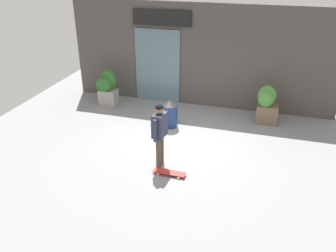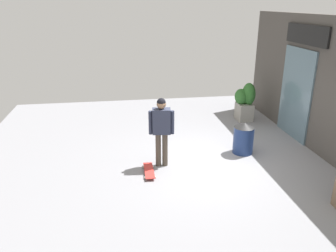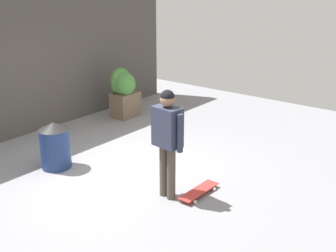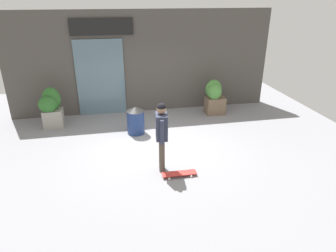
{
  "view_description": "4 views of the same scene",
  "coord_description": "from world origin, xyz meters",
  "px_view_note": "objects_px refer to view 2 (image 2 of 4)",
  "views": [
    {
      "loc": [
        2.2,
        -8.32,
        4.9
      ],
      "look_at": [
        0.07,
        -1.05,
        1.07
      ],
      "focal_mm": 37.45,
      "sensor_mm": 36.0,
      "label": 1
    },
    {
      "loc": [
        7.12,
        -2.15,
        3.72
      ],
      "look_at": [
        0.07,
        -1.05,
        1.07
      ],
      "focal_mm": 35.71,
      "sensor_mm": 36.0,
      "label": 2
    },
    {
      "loc": [
        -4.49,
        -4.69,
        3.13
      ],
      "look_at": [
        0.07,
        -1.05,
        1.07
      ],
      "focal_mm": 44.09,
      "sensor_mm": 36.0,
      "label": 3
    },
    {
      "loc": [
        -1.17,
        -7.27,
        3.86
      ],
      "look_at": [
        0.07,
        -1.05,
        1.07
      ],
      "focal_mm": 32.15,
      "sensor_mm": 36.0,
      "label": 4
    }
  ],
  "objects_px": {
    "skateboarder": "(161,125)",
    "skateboard": "(149,171)",
    "planter_box_left": "(245,101)",
    "trash_bin": "(243,138)"
  },
  "relations": [
    {
      "from": "skateboard",
      "to": "planter_box_left",
      "type": "distance_m",
      "value": 4.84
    },
    {
      "from": "skateboarder",
      "to": "planter_box_left",
      "type": "distance_m",
      "value": 4.33
    },
    {
      "from": "skateboarder",
      "to": "trash_bin",
      "type": "distance_m",
      "value": 2.32
    },
    {
      "from": "skateboard",
      "to": "planter_box_left",
      "type": "xyz_separation_m",
      "value": [
        -3.25,
        3.54,
        0.59
      ]
    },
    {
      "from": "skateboarder",
      "to": "skateboard",
      "type": "relative_size",
      "value": 2.1
    },
    {
      "from": "planter_box_left",
      "to": "trash_bin",
      "type": "xyz_separation_m",
      "value": [
        2.51,
        -0.99,
        -0.23
      ]
    },
    {
      "from": "skateboarder",
      "to": "planter_box_left",
      "type": "xyz_separation_m",
      "value": [
        -2.91,
        3.19,
        -0.38
      ]
    },
    {
      "from": "skateboard",
      "to": "trash_bin",
      "type": "distance_m",
      "value": 2.68
    },
    {
      "from": "skateboard",
      "to": "trash_bin",
      "type": "bearing_deg",
      "value": 107.09
    },
    {
      "from": "trash_bin",
      "to": "skateboarder",
      "type": "bearing_deg",
      "value": -79.77
    }
  ]
}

